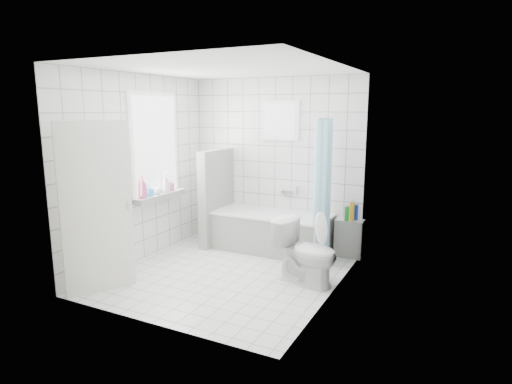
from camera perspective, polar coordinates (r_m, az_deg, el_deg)
The scene contains 19 objects.
ground at distance 5.73m, azimuth -3.84°, elevation -10.76°, with size 3.00×3.00×0.00m, color white.
ceiling at distance 5.34m, azimuth -4.20°, elevation 16.12°, with size 3.00×3.00×0.00m, color white.
wall_back at distance 6.70m, azimuth 2.54°, elevation 3.95°, with size 2.80×0.02×2.60m, color white.
wall_front at distance 4.18m, azimuth -14.52°, elevation -0.66°, with size 2.80×0.02×2.60m, color white.
wall_left at distance 6.21m, azimuth -15.22°, elevation 3.01°, with size 0.02×3.00×2.60m, color white.
wall_right at distance 4.83m, azimuth 10.44°, elevation 1.04°, with size 0.02×3.00×2.60m, color white.
window_left at distance 6.37m, azimuth -13.26°, elevation 6.02°, with size 0.01×0.90×1.40m, color white.
window_back at distance 6.58m, azimuth 3.23°, elevation 9.49°, with size 0.50×0.01×0.50m, color white.
window_sill at distance 6.45m, azimuth -12.66°, elevation -0.55°, with size 0.18×1.02×0.08m, color white.
door at distance 5.22m, azimuth -20.45°, elevation -2.09°, with size 0.04×0.80×2.00m, color silver.
bathtub at distance 6.52m, azimuth 2.14°, elevation -5.31°, with size 1.76×0.77×0.58m.
partition_wall at distance 6.80m, azimuth -5.28°, elevation -0.68°, with size 0.15×0.85×1.50m, color white.
tiled_ledge at distance 6.40m, azimuth 12.35°, elevation -6.02°, with size 0.40×0.24×0.55m, color white.
toilet at distance 5.32m, azimuth 6.76°, elevation -7.93°, with size 0.45×0.79×0.80m, color white.
curtain_rod at distance 5.94m, azimuth 9.49°, elevation 9.69°, with size 0.02×0.02×0.80m, color silver.
shower_curtain at distance 5.91m, azimuth 8.84°, elevation 0.92°, with size 0.14×0.48×1.78m, color #53CFF5, non-canonical shape.
tub_faucet at distance 6.65m, azimuth 4.16°, elevation -0.05°, with size 0.18×0.06×0.06m, color silver.
sill_bottles at distance 6.34m, azimuth -13.20°, elevation 0.80°, with size 0.18×0.75×0.31m.
ledge_bottles at distance 6.26m, azimuth 12.64°, elevation -2.68°, with size 0.17×0.17×0.28m.
Camera 1 is at (2.72, -4.58, 2.12)m, focal length 30.00 mm.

